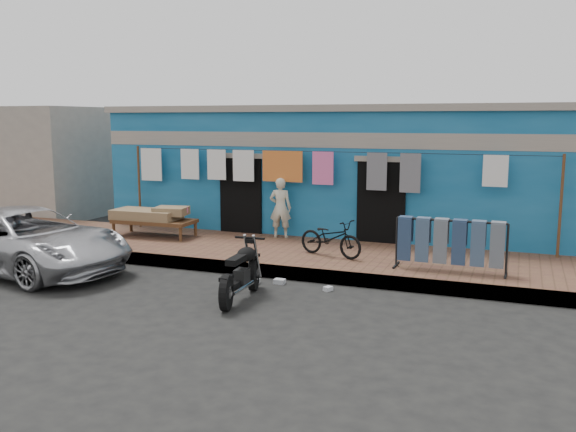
% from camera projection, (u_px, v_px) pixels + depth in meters
% --- Properties ---
extents(ground, '(80.00, 80.00, 0.00)m').
position_uv_depth(ground, '(245.00, 301.00, 10.27)').
color(ground, black).
rests_on(ground, ground).
extents(sidewalk, '(28.00, 3.00, 0.25)m').
position_uv_depth(sidewalk, '(305.00, 256.00, 13.01)').
color(sidewalk, brown).
rests_on(sidewalk, ground).
extents(curb, '(28.00, 0.10, 0.25)m').
position_uv_depth(curb, '(280.00, 272.00, 11.68)').
color(curb, gray).
rests_on(curb, ground).
extents(building, '(12.20, 5.20, 3.36)m').
position_uv_depth(building, '(354.00, 170.00, 16.44)').
color(building, '#125585').
rests_on(building, ground).
extents(neighbor_left, '(6.00, 5.00, 3.40)m').
position_uv_depth(neighbor_left, '(35.00, 160.00, 20.36)').
color(neighbor_left, '#9E9384').
rests_on(neighbor_left, ground).
extents(clothesline, '(10.06, 0.06, 2.10)m').
position_uv_depth(clothesline, '(291.00, 171.00, 14.18)').
color(clothesline, brown).
rests_on(clothesline, sidewalk).
extents(car, '(4.92, 2.78, 1.31)m').
position_uv_depth(car, '(26.00, 239.00, 12.17)').
color(car, '#BBBBC0').
rests_on(car, ground).
extents(seated_person, '(0.56, 0.42, 1.42)m').
position_uv_depth(seated_person, '(280.00, 208.00, 14.36)').
color(seated_person, beige).
rests_on(seated_person, sidewalk).
extents(bicycle, '(1.53, 0.91, 0.94)m').
position_uv_depth(bicycle, '(331.00, 234.00, 12.41)').
color(bicycle, black).
rests_on(bicycle, sidewalk).
extents(motorcycle, '(0.73, 1.62, 1.00)m').
position_uv_depth(motorcycle, '(241.00, 271.00, 10.24)').
color(motorcycle, black).
rests_on(motorcycle, ground).
extents(charpoy, '(2.10, 1.11, 0.69)m').
position_uv_depth(charpoy, '(154.00, 222.00, 14.58)').
color(charpoy, brown).
rests_on(charpoy, sidewalk).
extents(jeans_rack, '(2.10, 0.47, 1.00)m').
position_uv_depth(jeans_rack, '(450.00, 244.00, 11.21)').
color(jeans_rack, black).
rests_on(jeans_rack, sidewalk).
extents(litter_a, '(0.20, 0.16, 0.09)m').
position_uv_depth(litter_a, '(280.00, 281.00, 11.32)').
color(litter_a, silver).
rests_on(litter_a, ground).
extents(litter_b, '(0.17, 0.19, 0.08)m').
position_uv_depth(litter_b, '(328.00, 289.00, 10.85)').
color(litter_b, silver).
rests_on(litter_b, ground).
extents(litter_c, '(0.21, 0.24, 0.08)m').
position_uv_depth(litter_c, '(255.00, 281.00, 11.32)').
color(litter_c, silver).
rests_on(litter_c, ground).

